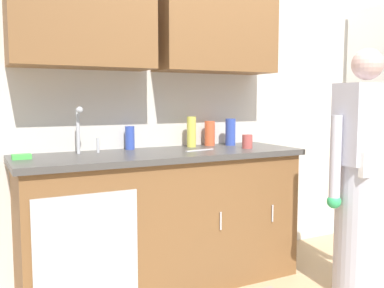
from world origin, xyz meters
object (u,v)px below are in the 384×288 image
Objects in this scene: person_at_sink at (362,192)px; bottle_dish_liquid at (130,138)px; bottle_cleaner_spray at (210,133)px; sponge at (22,157)px; bottle_water_tall at (230,132)px; bottle_water_short at (191,132)px; knife_on_counter at (200,150)px; sink at (90,158)px; cup_by_sink at (247,142)px.

person_at_sink is 1.63m from bottle_dish_liquid.
bottle_dish_liquid is 0.64m from bottle_cleaner_spray.
sponge is (-2.00, 0.79, 0.26)m from person_at_sink.
bottle_water_tall is at bearing -19.41° from bottle_cleaner_spray.
bottle_water_short reaches higher than knife_on_counter.
bottle_water_tall is 1.89× the size of sponge.
knife_on_counter is at bearing -102.67° from bottle_water_short.
knife_on_counter is 1.17m from sponge.
sink reaches higher than bottle_water_tall.
bottle_water_tall is at bearing 7.20° from sink.
bottle_water_short is at bearing -169.68° from bottle_cleaner_spray.
person_at_sink is 1.12m from knife_on_counter.
person_at_sink is 1.26m from bottle_water_short.
bottle_cleaner_spray is at bearing 10.32° from bottle_water_short.
bottle_water_short reaches higher than bottle_cleaner_spray.
bottle_water_tall is 2.08× the size of cup_by_sink.
bottle_cleaner_spray reaches higher than bottle_dish_liquid.
person_at_sink is 9.71× the size of bottle_dish_liquid.
knife_on_counter is at bearing -4.48° from sink.
bottle_water_short is 1.20× the size of bottle_cleaner_spray.
bottle_water_tall reaches higher than bottle_dish_liquid.
cup_by_sink is at bearing -63.21° from bottle_cleaner_spray.
bottle_water_tall is 1.25× the size of bottle_dish_liquid.
bottle_water_short is at bearing 11.63° from sink.
cup_by_sink is 0.42× the size of knife_on_counter.
sink is 3.00× the size of bottle_dish_liquid.
bottle_dish_liquid is at bearing 33.27° from sink.
person_at_sink is 8.49× the size of bottle_cleaner_spray.
bottle_cleaner_spray is 0.36m from knife_on_counter.
person_at_sink is 7.78× the size of bottle_water_tall.
bottle_water_tall reaches higher than knife_on_counter.
sponge is at bearing -176.03° from bottle_water_tall.
bottle_water_tall is 0.80m from bottle_dish_liquid.
sponge is (-1.21, -0.13, -0.10)m from bottle_water_short.
sink is 2.40× the size of bottle_water_tall.
bottle_cleaner_spray is 1.90× the size of cup_by_sink.
bottle_cleaner_spray is 1.40m from sponge.
sink is 0.42m from bottle_dish_liquid.
sink is 0.84m from bottle_water_short.
person_at_sink reaches higher than bottle_water_short.
person_at_sink reaches higher than bottle_cleaner_spray.
bottle_water_short is at bearing -115.08° from knife_on_counter.
knife_on_counter is (-0.38, -0.20, -0.10)m from bottle_water_tall.
bottle_water_short is at bearing -7.36° from bottle_dish_liquid.
bottle_dish_liquid is 0.77m from sponge.
sink reaches higher than knife_on_counter.
sponge is at bearing 175.02° from cup_by_sink.
bottle_water_tall reaches higher than cup_by_sink.
person_at_sink is 6.75× the size of knife_on_counter.
cup_by_sink reaches higher than sponge.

